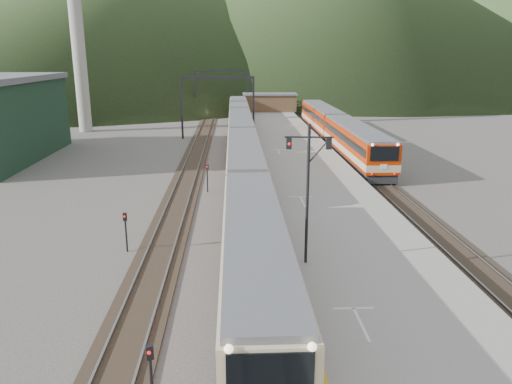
{
  "coord_description": "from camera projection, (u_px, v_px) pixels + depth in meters",
  "views": [
    {
      "loc": [
        -0.87,
        -10.35,
        10.69
      ],
      "look_at": [
        0.57,
        21.0,
        2.0
      ],
      "focal_mm": 35.0,
      "sensor_mm": 36.0,
      "label": 1
    }
  ],
  "objects": [
    {
      "name": "short_signal_b",
      "position": [
        207.0,
        174.0,
        39.64
      ],
      "size": [
        0.26,
        0.22,
        2.27
      ],
      "color": "black",
      "rests_on": "ground"
    },
    {
      "name": "hill_c",
      "position": [
        491.0,
        19.0,
        213.21
      ],
      "size": [
        160.0,
        160.0,
        50.0
      ],
      "primitive_type": "cone",
      "color": "#2C401D",
      "rests_on": "ground"
    },
    {
      "name": "track_far",
      "position": [
        193.0,
        161.0,
        51.12
      ],
      "size": [
        2.6,
        200.0,
        0.23
      ],
      "color": "black",
      "rests_on": "ground"
    },
    {
      "name": "track_second",
      "position": [
        352.0,
        160.0,
        51.85
      ],
      "size": [
        2.6,
        200.0,
        0.23
      ],
      "color": "black",
      "rests_on": "ground"
    },
    {
      "name": "signal_mast",
      "position": [
        308.0,
        180.0,
        22.97
      ],
      "size": [
        2.2,
        0.36,
        6.68
      ],
      "color": "black",
      "rests_on": "platform"
    },
    {
      "name": "main_train",
      "position": [
        242.0,
        146.0,
        49.47
      ],
      "size": [
        2.76,
        75.84,
        3.37
      ],
      "color": "#C8B38C",
      "rests_on": "track_main"
    },
    {
      "name": "smokestack",
      "position": [
        76.0,
        21.0,
        67.57
      ],
      "size": [
        1.8,
        1.8,
        30.0
      ],
      "primitive_type": "cylinder",
      "color": "#9E998E",
      "rests_on": "ground"
    },
    {
      "name": "gantry_far",
      "position": [
        222.0,
        84.0,
        88.26
      ],
      "size": [
        9.55,
        0.25,
        8.0
      ],
      "color": "black",
      "rests_on": "ground"
    },
    {
      "name": "short_signal_c",
      "position": [
        126.0,
        227.0,
        27.59
      ],
      "size": [
        0.25,
        0.2,
        2.27
      ],
      "color": "black",
      "rests_on": "ground"
    },
    {
      "name": "station_shed",
      "position": [
        270.0,
        102.0,
        87.51
      ],
      "size": [
        9.4,
        4.4,
        3.1
      ],
      "color": "brown",
      "rests_on": "platform"
    },
    {
      "name": "gantry_near",
      "position": [
        217.0,
        95.0,
        64.19
      ],
      "size": [
        9.55,
        0.25,
        8.0
      ],
      "color": "black",
      "rests_on": "ground"
    },
    {
      "name": "hill_a",
      "position": [
        127.0,
        1.0,
        186.0
      ],
      "size": [
        180.0,
        180.0,
        60.0
      ],
      "primitive_type": "cone",
      "color": "#2C401D",
      "rests_on": "ground"
    },
    {
      "name": "second_train",
      "position": [
        336.0,
        129.0,
        60.01
      ],
      "size": [
        2.9,
        39.45,
        3.54
      ],
      "color": "#B12903",
      "rests_on": "track_second"
    },
    {
      "name": "short_signal_a",
      "position": [
        151.0,
        369.0,
        15.12
      ],
      "size": [
        0.26,
        0.22,
        2.27
      ],
      "color": "black",
      "rests_on": "ground"
    },
    {
      "name": "track_main",
      "position": [
        242.0,
        161.0,
        51.34
      ],
      "size": [
        2.6,
        200.0,
        0.23
      ],
      "color": "black",
      "rests_on": "ground"
    },
    {
      "name": "platform",
      "position": [
        299.0,
        160.0,
        49.55
      ],
      "size": [
        8.0,
        100.0,
        1.0
      ],
      "primitive_type": "cube",
      "color": "gray",
      "rests_on": "ground"
    }
  ]
}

